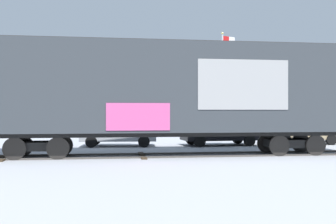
{
  "coord_description": "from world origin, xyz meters",
  "views": [
    {
      "loc": [
        -2.79,
        -17.5,
        1.92
      ],
      "look_at": [
        -0.69,
        2.1,
        1.94
      ],
      "focal_mm": 42.78,
      "sensor_mm": 36.0,
      "label": 1
    }
  ],
  "objects": [
    {
      "name": "parked_car_silver",
      "position": [
        -3.21,
        5.37,
        0.78
      ],
      "size": [
        4.28,
        2.12,
        1.53
      ],
      "color": "#B7BABF",
      "rests_on": "ground_plane"
    },
    {
      "name": "freight_car",
      "position": [
        -0.81,
        -0.0,
        2.91
      ],
      "size": [
        17.67,
        3.35,
        5.12
      ],
      "color": "#33383D",
      "rests_on": "ground_plane"
    },
    {
      "name": "parked_car_black",
      "position": [
        2.6,
        5.31,
        0.81
      ],
      "size": [
        4.51,
        2.35,
        1.59
      ],
      "color": "black",
      "rests_on": "ground_plane"
    },
    {
      "name": "hillside",
      "position": [
        -0.03,
        76.23,
        5.73
      ],
      "size": [
        122.73,
        31.81,
        16.13
      ],
      "color": "gray",
      "rests_on": "ground_plane"
    },
    {
      "name": "track",
      "position": [
        -3.05,
        -0.06,
        0.04
      ],
      "size": [
        60.02,
        3.55,
        0.08
      ],
      "color": "#4C4742",
      "rests_on": "ground_plane"
    },
    {
      "name": "ground_plane",
      "position": [
        0.0,
        0.0,
        0.0
      ],
      "size": [
        260.0,
        260.0,
        0.0
      ],
      "primitive_type": "plane",
      "color": "#B2B5BC"
    },
    {
      "name": "flagpole",
      "position": [
        4.52,
        11.47,
        4.88
      ],
      "size": [
        1.17,
        0.67,
        7.85
      ],
      "color": "silver",
      "rests_on": "ground_plane"
    },
    {
      "name": "parked_car_tan",
      "position": [
        7.79,
        5.67,
        0.84
      ],
      "size": [
        4.2,
        2.04,
        1.67
      ],
      "color": "#9E8966",
      "rests_on": "ground_plane"
    }
  ]
}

